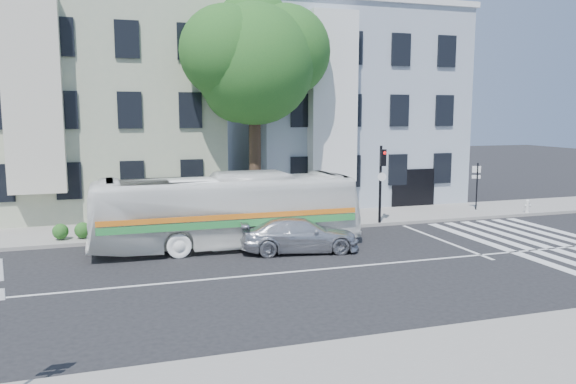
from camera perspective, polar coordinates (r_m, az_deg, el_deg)
name	(u,v)px	position (r m, az deg, el deg)	size (l,w,h in m)	color
ground	(318,270)	(19.23, 3.06, -7.89)	(120.00, 120.00, 0.00)	black
sidewalk_far	(258,224)	(26.64, -3.05, -3.23)	(80.00, 4.00, 0.15)	gray
sidewalk_near	(456,369)	(12.51, 16.73, -16.88)	(80.00, 4.00, 0.15)	gray
building_left	(99,109)	(32.29, -18.62, 8.03)	(12.00, 10.00, 11.00)	#A2AD91
building_right	(339,109)	(35.02, 5.18, 8.38)	(12.00, 10.00, 11.00)	#99A7B6
street_tree	(254,58)	(26.97, -3.45, 13.47)	(7.30, 5.90, 11.10)	#2D2116
bus	(227,211)	(22.17, -6.24, -1.90)	(10.51, 2.46, 2.93)	white
sedan	(299,235)	(21.51, 1.15, -4.34)	(4.56, 1.85, 1.32)	silver
hedge	(167,225)	(24.65, -12.21, -3.31)	(8.50, 0.84, 0.70)	#285C1E
traffic_signal	(382,175)	(26.37, 9.49, 1.76)	(0.38, 0.51, 3.77)	black
fire_hydrant	(527,206)	(31.66, 23.14, -1.29)	(0.37, 0.22, 0.67)	silver
far_sign_pole	(477,180)	(31.44, 18.62, 1.16)	(0.44, 0.23, 2.50)	black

